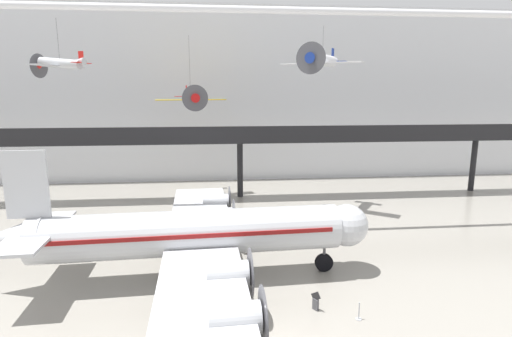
# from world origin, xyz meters

# --- Properties ---
(hangar_back_wall) EXTENTS (140.00, 3.00, 24.39)m
(hangar_back_wall) POSITION_xyz_m (0.00, 40.89, 12.20)
(hangar_back_wall) COLOR silver
(hangar_back_wall) RESTS_ON ground
(mezzanine_walkway) EXTENTS (110.00, 3.20, 8.88)m
(mezzanine_walkway) POSITION_xyz_m (0.00, 29.22, 7.26)
(mezzanine_walkway) COLOR black
(mezzanine_walkway) RESTS_ON ground
(ceiling_truss_beam) EXTENTS (120.00, 0.60, 0.60)m
(ceiling_truss_beam) POSITION_xyz_m (0.00, 17.92, 19.60)
(ceiling_truss_beam) COLOR silver
(airliner_silver_main) EXTENTS (25.95, 29.43, 9.30)m
(airliner_silver_main) POSITION_xyz_m (-4.78, 8.45, 3.35)
(airliner_silver_main) COLOR silver
(airliner_silver_main) RESTS_ON ground
(suspended_plane_white_twin) EXTENTS (7.77, 7.18, 4.88)m
(suspended_plane_white_twin) POSITION_xyz_m (8.19, 23.83, 15.95)
(suspended_plane_white_twin) COLOR silver
(suspended_plane_yellow_lowwing) EXTENTS (8.47, 7.02, 8.69)m
(suspended_plane_yellow_lowwing) POSITION_xyz_m (-5.82, 31.79, 12.10)
(suspended_plane_yellow_lowwing) COLOR yellow
(suspended_plane_silver_racer) EXTENTS (5.31, 6.22, 5.27)m
(suspended_plane_silver_racer) POSITION_xyz_m (-16.93, 21.67, 15.31)
(suspended_plane_silver_racer) COLOR silver
(stanchion_barrier) EXTENTS (0.36, 0.36, 1.08)m
(stanchion_barrier) POSITION_xyz_m (5.18, 2.57, 0.33)
(stanchion_barrier) COLOR #B2B5BA
(stanchion_barrier) RESTS_ON ground
(info_sign_pedestal) EXTENTS (0.45, 0.67, 1.24)m
(info_sign_pedestal) POSITION_xyz_m (2.96, 3.82, 0.46)
(info_sign_pedestal) COLOR #4C4C51
(info_sign_pedestal) RESTS_ON ground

